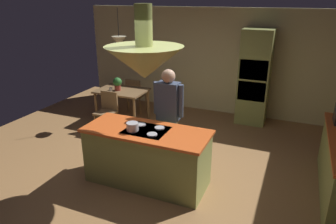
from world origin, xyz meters
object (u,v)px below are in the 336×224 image
(person_at_island, at_px, (168,112))
(chair_by_back_wall, at_px, (135,93))
(cup_on_table, at_px, (111,90))
(chair_facing_island, at_px, (107,109))
(cooking_pot_on_cooktop, at_px, (133,127))
(oven_tower, at_px, (255,77))
(kitchen_island, at_px, (147,156))
(potted_plant_on_table, at_px, (117,83))
(dining_table, at_px, (122,94))

(person_at_island, xyz_separation_m, chair_by_back_wall, (-1.78, 2.05, -0.47))
(person_at_island, bearing_deg, cup_on_table, 147.67)
(chair_by_back_wall, distance_m, cup_on_table, 0.89)
(chair_facing_island, relative_size, chair_by_back_wall, 1.00)
(person_at_island, bearing_deg, cooking_pot_on_cooktop, -106.37)
(chair_facing_island, bearing_deg, chair_by_back_wall, 90.00)
(oven_tower, bearing_deg, cooking_pot_on_cooktop, -110.48)
(kitchen_island, xyz_separation_m, potted_plant_on_table, (-1.77, 2.04, 0.47))
(kitchen_island, bearing_deg, chair_by_back_wall, 121.96)
(oven_tower, relative_size, chair_facing_island, 2.46)
(dining_table, bearing_deg, oven_tower, 22.21)
(oven_tower, distance_m, chair_facing_island, 3.36)
(chair_by_back_wall, xyz_separation_m, cooking_pot_on_cooktop, (1.54, -2.86, 0.48))
(kitchen_island, distance_m, cooking_pot_on_cooktop, 0.57)
(oven_tower, relative_size, cooking_pot_on_cooktop, 11.88)
(oven_tower, height_order, person_at_island, oven_tower)
(potted_plant_on_table, bearing_deg, person_at_island, -36.59)
(chair_facing_island, relative_size, cup_on_table, 9.67)
(kitchen_island, distance_m, potted_plant_on_table, 2.74)
(kitchen_island, bearing_deg, chair_facing_island, 139.05)
(oven_tower, relative_size, cup_on_table, 23.76)
(person_at_island, relative_size, cooking_pot_on_cooktop, 9.44)
(chair_by_back_wall, xyz_separation_m, cup_on_table, (-0.16, -0.83, 0.30))
(kitchen_island, height_order, dining_table, kitchen_island)
(person_at_island, bearing_deg, chair_by_back_wall, 130.86)
(chair_facing_island, height_order, chair_by_back_wall, same)
(dining_table, bearing_deg, kitchen_island, -51.01)
(kitchen_island, bearing_deg, dining_table, 128.99)
(cooking_pot_on_cooktop, bearing_deg, chair_facing_island, 133.82)
(kitchen_island, xyz_separation_m, chair_by_back_wall, (-1.70, 2.73, 0.05))
(person_at_island, height_order, cooking_pot_on_cooktop, person_at_island)
(cup_on_table, bearing_deg, dining_table, 51.37)
(oven_tower, bearing_deg, dining_table, -157.79)
(dining_table, xyz_separation_m, chair_facing_island, (0.00, -0.63, -0.15))
(oven_tower, bearing_deg, chair_by_back_wall, -169.52)
(chair_facing_island, relative_size, cooking_pot_on_cooktop, 4.83)
(dining_table, relative_size, cooking_pot_on_cooktop, 6.27)
(chair_by_back_wall, height_order, potted_plant_on_table, potted_plant_on_table)
(dining_table, distance_m, cooking_pot_on_cooktop, 2.73)
(cup_on_table, bearing_deg, chair_facing_island, -69.12)
(cooking_pot_on_cooktop, bearing_deg, oven_tower, 69.52)
(chair_facing_island, height_order, cooking_pot_on_cooktop, cooking_pot_on_cooktop)
(chair_by_back_wall, bearing_deg, dining_table, 90.00)
(kitchen_island, height_order, person_at_island, person_at_island)
(oven_tower, distance_m, potted_plant_on_table, 3.11)
(dining_table, bearing_deg, cooking_pot_on_cooktop, -55.37)
(dining_table, bearing_deg, chair_facing_island, -90.00)
(person_at_island, xyz_separation_m, potted_plant_on_table, (-1.84, 1.37, -0.05))
(dining_table, height_order, potted_plant_on_table, potted_plant_on_table)
(chair_by_back_wall, bearing_deg, chair_facing_island, 90.00)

